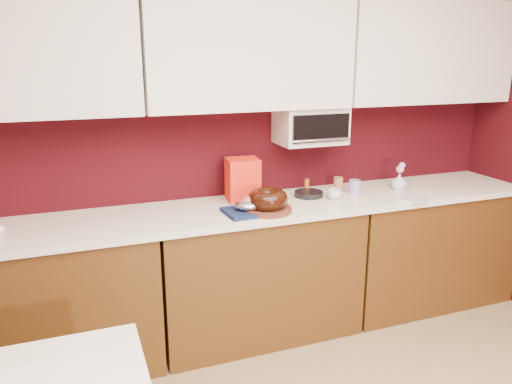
{
  "coord_description": "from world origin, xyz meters",
  "views": [
    {
      "loc": [
        -1.08,
        -0.92,
        1.83
      ],
      "look_at": [
        -0.04,
        1.84,
        1.02
      ],
      "focal_mm": 35.0,
      "sensor_mm": 36.0,
      "label": 1
    }
  ],
  "objects_px": {
    "bundt_cake": "(268,199)",
    "coffee_mug": "(334,193)",
    "toaster_oven": "(310,125)",
    "pandoro_box": "(243,179)",
    "flower_vase": "(399,181)",
    "blue_jar": "(355,187)",
    "foil_ham_nest": "(249,205)"
  },
  "relations": [
    {
      "from": "bundt_cake",
      "to": "coffee_mug",
      "type": "bearing_deg",
      "value": 10.38
    },
    {
      "from": "toaster_oven",
      "to": "pandoro_box",
      "type": "relative_size",
      "value": 1.6
    },
    {
      "from": "coffee_mug",
      "to": "flower_vase",
      "type": "bearing_deg",
      "value": 6.56
    },
    {
      "from": "pandoro_box",
      "to": "flower_vase",
      "type": "bearing_deg",
      "value": -1.91
    },
    {
      "from": "pandoro_box",
      "to": "blue_jar",
      "type": "xyz_separation_m",
      "value": [
        0.78,
        -0.12,
        -0.09
      ]
    },
    {
      "from": "foil_ham_nest",
      "to": "bundt_cake",
      "type": "bearing_deg",
      "value": -6.33
    },
    {
      "from": "pandoro_box",
      "to": "coffee_mug",
      "type": "height_order",
      "value": "pandoro_box"
    },
    {
      "from": "blue_jar",
      "to": "pandoro_box",
      "type": "bearing_deg",
      "value": 170.93
    },
    {
      "from": "bundt_cake",
      "to": "toaster_oven",
      "type": "bearing_deg",
      "value": 35.62
    },
    {
      "from": "toaster_oven",
      "to": "blue_jar",
      "type": "height_order",
      "value": "toaster_oven"
    },
    {
      "from": "foil_ham_nest",
      "to": "coffee_mug",
      "type": "height_order",
      "value": "coffee_mug"
    },
    {
      "from": "flower_vase",
      "to": "foil_ham_nest",
      "type": "bearing_deg",
      "value": -173.04
    },
    {
      "from": "foil_ham_nest",
      "to": "toaster_oven",
      "type": "bearing_deg",
      "value": 28.28
    },
    {
      "from": "toaster_oven",
      "to": "pandoro_box",
      "type": "distance_m",
      "value": 0.59
    },
    {
      "from": "bundt_cake",
      "to": "foil_ham_nest",
      "type": "xyz_separation_m",
      "value": [
        -0.12,
        0.01,
        -0.03
      ]
    },
    {
      "from": "foil_ham_nest",
      "to": "pandoro_box",
      "type": "bearing_deg",
      "value": 77.95
    },
    {
      "from": "toaster_oven",
      "to": "coffee_mug",
      "type": "bearing_deg",
      "value": -68.45
    },
    {
      "from": "toaster_oven",
      "to": "pandoro_box",
      "type": "xyz_separation_m",
      "value": [
        -0.49,
        -0.01,
        -0.33
      ]
    },
    {
      "from": "toaster_oven",
      "to": "bundt_cake",
      "type": "height_order",
      "value": "toaster_oven"
    },
    {
      "from": "bundt_cake",
      "to": "foil_ham_nest",
      "type": "bearing_deg",
      "value": 173.67
    },
    {
      "from": "bundt_cake",
      "to": "coffee_mug",
      "type": "height_order",
      "value": "bundt_cake"
    },
    {
      "from": "toaster_oven",
      "to": "bundt_cake",
      "type": "bearing_deg",
      "value": -144.38
    },
    {
      "from": "toaster_oven",
      "to": "pandoro_box",
      "type": "bearing_deg",
      "value": -178.74
    },
    {
      "from": "toaster_oven",
      "to": "blue_jar",
      "type": "distance_m",
      "value": 0.53
    },
    {
      "from": "foil_ham_nest",
      "to": "blue_jar",
      "type": "xyz_separation_m",
      "value": [
        0.84,
        0.16,
        -0.01
      ]
    },
    {
      "from": "foil_ham_nest",
      "to": "blue_jar",
      "type": "height_order",
      "value": "blue_jar"
    },
    {
      "from": "foil_ham_nest",
      "to": "pandoro_box",
      "type": "height_order",
      "value": "pandoro_box"
    },
    {
      "from": "bundt_cake",
      "to": "coffee_mug",
      "type": "relative_size",
      "value": 2.81
    },
    {
      "from": "bundt_cake",
      "to": "blue_jar",
      "type": "relative_size",
      "value": 2.6
    },
    {
      "from": "foil_ham_nest",
      "to": "coffee_mug",
      "type": "bearing_deg",
      "value": 7.3
    },
    {
      "from": "bundt_cake",
      "to": "pandoro_box",
      "type": "xyz_separation_m",
      "value": [
        -0.06,
        0.3,
        0.06
      ]
    },
    {
      "from": "bundt_cake",
      "to": "blue_jar",
      "type": "xyz_separation_m",
      "value": [
        0.72,
        0.17,
        -0.03
      ]
    }
  ]
}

